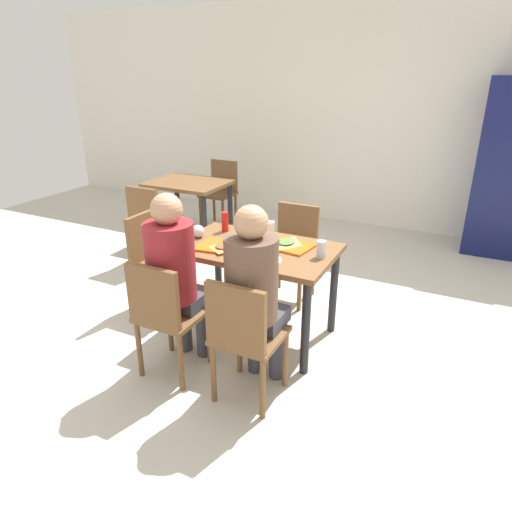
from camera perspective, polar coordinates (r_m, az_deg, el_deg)
ground_plane at (r=3.69m, az=0.00°, el=-9.75°), size 10.00×10.00×0.02m
back_wall at (r=6.18m, az=13.97°, el=16.62°), size 10.00×0.10×2.80m
main_table at (r=3.39m, az=0.00°, el=-0.47°), size 1.17×0.73×0.74m
chair_near_left at (r=3.02m, az=-11.45°, el=-6.85°), size 0.40×0.40×0.85m
chair_near_right at (r=2.74m, az=-1.57°, el=-9.65°), size 0.40×0.40×0.85m
chair_far_side at (r=4.08m, az=4.71°, el=1.41°), size 0.40×0.40×0.85m
chair_left_end at (r=3.94m, az=-12.69°, el=0.14°), size 0.40×0.40×0.85m
person_in_red at (r=3.01m, az=-10.20°, el=-1.62°), size 0.32×0.42×1.26m
person_in_brown_jacket at (r=2.73m, az=-0.24°, el=-3.87°), size 0.32×0.42×1.26m
tray_red_near at (r=3.34m, az=-4.13°, el=1.15°), size 0.39×0.31×0.02m
tray_red_far at (r=3.36m, az=3.95°, el=1.34°), size 0.39×0.31×0.02m
paper_plate_center at (r=3.59m, az=-1.06°, el=2.72°), size 0.22×0.22×0.01m
paper_plate_near_edge at (r=3.11m, az=1.23°, el=-0.48°), size 0.22×0.22×0.01m
pizza_slice_a at (r=3.30m, az=-4.12°, el=1.25°), size 0.21×0.24×0.02m
pizza_slice_b at (r=3.38m, az=3.90°, el=1.76°), size 0.17×0.24×0.02m
pizza_slice_c at (r=3.57m, az=-1.11°, el=2.81°), size 0.16×0.22×0.02m
plastic_cup_a at (r=3.61m, az=1.80°, el=3.58°), size 0.07×0.07×0.10m
plastic_cup_b at (r=3.06m, az=-2.11°, el=0.07°), size 0.07×0.07×0.10m
soda_can at (r=3.17m, az=8.19°, el=0.84°), size 0.07×0.07×0.12m
condiment_bottle at (r=3.66m, az=-3.91°, el=4.31°), size 0.06×0.06×0.16m
foil_bundle at (r=3.56m, az=-7.31°, el=3.11°), size 0.10×0.10×0.10m
drink_fridge at (r=5.74m, az=29.34°, el=9.51°), size 0.70×0.60×1.90m
background_table at (r=5.46m, az=-8.43°, el=7.93°), size 0.90×0.70×0.74m
background_chair_near at (r=4.93m, az=-13.18°, el=4.61°), size 0.40×0.40×0.85m
background_chair_far at (r=6.08m, az=-4.43°, el=8.47°), size 0.40×0.40×0.85m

